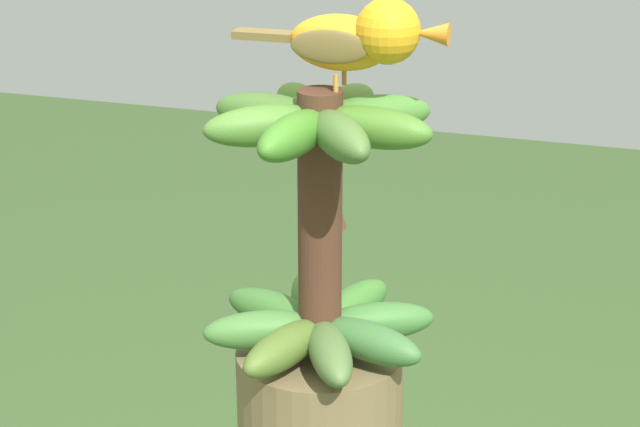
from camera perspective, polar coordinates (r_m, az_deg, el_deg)
name	(u,v)px	position (r m, az deg, el deg)	size (l,w,h in m)	color
banana_bunch	(320,226)	(1.14, 0.01, -0.66)	(0.25, 0.25, 0.29)	#4C2D1E
perched_bird	(362,37)	(1.09, 2.21, 9.12)	(0.06, 0.22, 0.09)	#C68933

